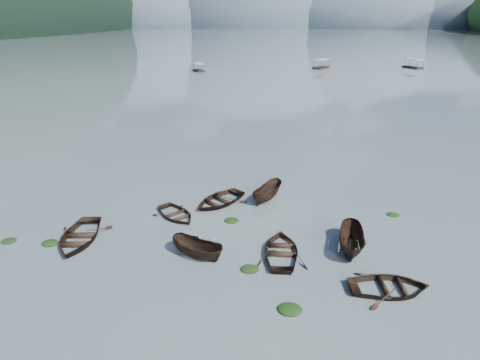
# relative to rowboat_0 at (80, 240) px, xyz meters

# --- Properties ---
(ground_plane) EXTENTS (2400.00, 2400.00, 0.00)m
(ground_plane) POSITION_rel_rowboat_0_xyz_m (10.06, -5.20, 0.00)
(ground_plane) COLOR #4F5E63
(haze_mtn_a) EXTENTS (520.00, 520.00, 280.00)m
(haze_mtn_a) POSITION_rel_rowboat_0_xyz_m (-249.94, 894.80, 0.00)
(haze_mtn_a) COLOR #475666
(haze_mtn_a) RESTS_ON ground
(haze_mtn_b) EXTENTS (520.00, 520.00, 340.00)m
(haze_mtn_b) POSITION_rel_rowboat_0_xyz_m (-49.94, 894.80, 0.00)
(haze_mtn_b) COLOR #475666
(haze_mtn_b) RESTS_ON ground
(haze_mtn_c) EXTENTS (520.00, 520.00, 260.00)m
(haze_mtn_c) POSITION_rel_rowboat_0_xyz_m (150.06, 894.80, 0.00)
(haze_mtn_c) COLOR #475666
(haze_mtn_c) RESTS_ON ground
(haze_mtn_d) EXTENTS (520.00, 520.00, 220.00)m
(haze_mtn_d) POSITION_rel_rowboat_0_xyz_m (330.06, 894.80, 0.00)
(haze_mtn_d) COLOR #475666
(haze_mtn_d) RESTS_ON ground
(rowboat_0) EXTENTS (4.18, 5.39, 1.03)m
(rowboat_0) POSITION_rel_rowboat_0_xyz_m (0.00, 0.00, 0.00)
(rowboat_0) COLOR black
(rowboat_0) RESTS_ON ground
(rowboat_2) EXTENTS (3.99, 2.80, 1.44)m
(rowboat_2) POSITION_rel_rowboat_0_xyz_m (8.30, -0.92, 0.00)
(rowboat_2) COLOR black
(rowboat_2) RESTS_ON ground
(rowboat_3) EXTENTS (3.36, 4.58, 0.92)m
(rowboat_3) POSITION_rel_rowboat_0_xyz_m (13.48, -0.07, 0.00)
(rowboat_3) COLOR black
(rowboat_3) RESTS_ON ground
(rowboat_4) EXTENTS (4.73, 3.62, 0.91)m
(rowboat_4) POSITION_rel_rowboat_0_xyz_m (19.35, -2.91, 0.00)
(rowboat_4) COLOR black
(rowboat_4) RESTS_ON ground
(rowboat_5) EXTENTS (2.13, 4.39, 1.63)m
(rowboat_5) POSITION_rel_rowboat_0_xyz_m (17.90, 0.92, 0.00)
(rowboat_5) COLOR black
(rowboat_5) RESTS_ON ground
(rowboat_6) EXTENTS (4.72, 4.68, 0.80)m
(rowboat_6) POSITION_rel_rowboat_0_xyz_m (5.55, 3.95, 0.00)
(rowboat_6) COLOR black
(rowboat_6) RESTS_ON ground
(rowboat_7) EXTENTS (5.45, 5.71, 0.96)m
(rowboat_7) POSITION_rel_rowboat_0_xyz_m (8.40, 6.55, 0.00)
(rowboat_7) COLOR black
(rowboat_7) RESTS_ON ground
(rowboat_8) EXTENTS (3.04, 4.07, 1.48)m
(rowboat_8) POSITION_rel_rowboat_0_xyz_m (12.17, 7.74, 0.00)
(rowboat_8) COLOR black
(rowboat_8) RESTS_ON ground
(weed_clump_0) EXTENTS (1.11, 0.91, 0.24)m
(weed_clump_0) POSITION_rel_rowboat_0_xyz_m (-1.73, -0.63, 0.00)
(weed_clump_0) COLOR black
(weed_clump_0) RESTS_ON ground
(weed_clump_1) EXTENTS (1.11, 0.89, 0.24)m
(weed_clump_1) POSITION_rel_rowboat_0_xyz_m (11.64, -1.91, 0.00)
(weed_clump_1) COLOR black
(weed_clump_1) RESTS_ON ground
(weed_clump_2) EXTENTS (1.27, 1.01, 0.27)m
(weed_clump_2) POSITION_rel_rowboat_0_xyz_m (13.97, -5.03, 0.00)
(weed_clump_2) COLOR black
(weed_clump_2) RESTS_ON ground
(weed_clump_3) EXTENTS (0.94, 0.79, 0.21)m
(weed_clump_3) POSITION_rel_rowboat_0_xyz_m (12.88, -0.11, 0.00)
(weed_clump_3) COLOR black
(weed_clump_3) RESTS_ON ground
(weed_clump_4) EXTENTS (1.10, 0.88, 0.23)m
(weed_clump_4) POSITION_rel_rowboat_0_xyz_m (18.53, 1.81, 0.00)
(weed_clump_4) COLOR black
(weed_clump_4) RESTS_ON ground
(weed_clump_5) EXTENTS (1.01, 0.81, 0.21)m
(weed_clump_5) POSITION_rel_rowboat_0_xyz_m (-4.61, -0.69, 0.00)
(weed_clump_5) COLOR black
(weed_clump_5) RESTS_ON ground
(weed_clump_6) EXTENTS (1.06, 0.88, 0.22)m
(weed_clump_6) POSITION_rel_rowboat_0_xyz_m (9.78, 3.75, 0.00)
(weed_clump_6) COLOR black
(weed_clump_6) RESTS_ON ground
(weed_clump_7) EXTENTS (0.96, 0.76, 0.21)m
(weed_clump_7) POSITION_rel_rowboat_0_xyz_m (21.80, 6.04, 0.00)
(weed_clump_7) COLOR black
(weed_clump_7) RESTS_ON ground
(pontoon_left) EXTENTS (4.55, 5.82, 2.07)m
(pontoon_left) POSITION_rel_rowboat_0_xyz_m (-11.40, 89.35, 0.00)
(pontoon_left) COLOR black
(pontoon_left) RESTS_ON ground
(pontoon_centre) EXTENTS (5.71, 6.97, 2.49)m
(pontoon_centre) POSITION_rel_rowboat_0_xyz_m (24.25, 100.76, 0.00)
(pontoon_centre) COLOR black
(pontoon_centre) RESTS_ON ground
(pontoon_right) EXTENTS (5.21, 7.03, 2.49)m
(pontoon_right) POSITION_rel_rowboat_0_xyz_m (52.47, 104.76, 0.00)
(pontoon_right) COLOR black
(pontoon_right) RESTS_ON ground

